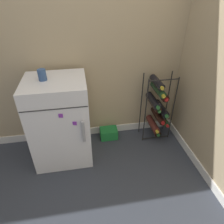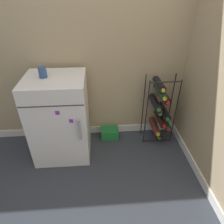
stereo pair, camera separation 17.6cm
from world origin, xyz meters
The scene contains 6 objects.
ground_plane centered at (0.00, 0.00, 0.00)m, with size 14.00×14.00×0.00m, color #333842.
wall_back centered at (0.00, 0.74, 1.24)m, with size 6.81×0.07×2.50m.
mini_fridge centered at (-0.44, 0.40, 0.44)m, with size 0.56×0.52×0.89m.
wine_rack centered at (0.64, 0.55, 0.40)m, with size 0.34×0.33×0.80m.
soda_box centered at (0.08, 0.60, 0.06)m, with size 0.21×0.15×0.12m.
fridge_top_cup centered at (-0.52, 0.42, 0.93)m, with size 0.07×0.07×0.10m.
Camera 2 is at (-0.03, -1.30, 1.60)m, focal length 32.00 mm.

